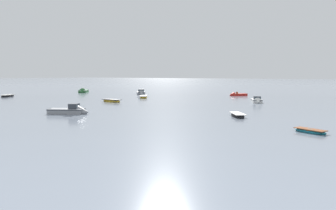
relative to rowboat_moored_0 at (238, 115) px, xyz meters
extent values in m
ellipsoid|color=black|center=(0.00, 0.00, -0.03)|extent=(3.38, 3.88, 0.61)
cube|color=silver|center=(0.00, 0.00, 0.23)|extent=(3.17, 3.62, 0.08)
cube|color=silver|center=(0.00, 0.00, 0.14)|extent=(1.10, 0.91, 0.06)
ellipsoid|color=gold|center=(-29.59, 18.86, 0.00)|extent=(3.83, 4.75, 0.73)
cube|color=black|center=(-29.59, 18.86, 0.31)|extent=(3.61, 4.42, 0.10)
cube|color=black|center=(-29.59, 18.86, 0.20)|extent=(1.36, 1.02, 0.07)
ellipsoid|color=#197084|center=(9.54, -6.86, -0.06)|extent=(3.21, 2.16, 0.48)
cube|color=brown|center=(9.54, -6.86, 0.15)|extent=(2.98, 2.04, 0.06)
cube|color=brown|center=(9.54, -6.86, 0.07)|extent=(0.55, 0.94, 0.05)
cube|color=gray|center=(-20.55, -9.93, 0.06)|extent=(5.00, 3.88, 0.91)
cone|color=gray|center=(-18.41, -8.79, 0.06)|extent=(2.14, 2.30, 1.83)
cube|color=#33383F|center=(-20.51, -9.90, 0.40)|extent=(5.11, 3.96, 0.10)
cube|color=#33383F|center=(-19.57, -9.41, 0.87)|extent=(1.66, 1.80, 0.71)
cube|color=#384751|center=(-19.08, -9.15, 0.92)|extent=(0.87, 1.34, 0.57)
cube|color=black|center=(-22.56, -10.99, 0.20)|extent=(0.42, 0.46, 0.65)
ellipsoid|color=black|center=(-59.05, 3.84, 0.00)|extent=(3.63, 4.85, 0.74)
cube|color=silver|center=(-59.05, 3.84, 0.31)|extent=(3.42, 4.51, 0.10)
cube|color=silver|center=(-59.05, 3.84, 0.20)|extent=(1.40, 0.95, 0.07)
ellipsoid|color=gold|center=(-28.41, 7.17, 0.00)|extent=(4.64, 1.93, 0.71)
cube|color=black|center=(-28.41, 7.17, 0.30)|extent=(4.28, 1.87, 0.10)
cube|color=black|center=(-28.41, 7.17, 0.19)|extent=(0.40, 1.41, 0.07)
cube|color=red|center=(-13.99, 37.85, 0.03)|extent=(3.81, 3.98, 0.77)
cone|color=red|center=(-15.36, 36.34, 0.03)|extent=(1.96, 1.93, 1.54)
cube|color=brown|center=(-14.02, 37.82, 0.31)|extent=(3.89, 4.06, 0.09)
cube|color=brown|center=(-14.39, 37.41, 0.62)|extent=(0.61, 0.59, 0.43)
cube|color=black|center=(-12.72, 39.27, 0.14)|extent=(0.39, 0.38, 0.54)
cube|color=gray|center=(-38.25, 28.87, 0.07)|extent=(4.66, 4.88, 0.94)
cone|color=gray|center=(-36.58, 27.02, 0.07)|extent=(2.40, 2.37, 1.88)
cube|color=#33383F|center=(-38.21, 28.83, 0.42)|extent=(4.76, 4.99, 0.10)
cube|color=#33383F|center=(-37.49, 28.03, 0.90)|extent=(1.87, 1.85, 0.73)
cube|color=#384751|center=(-37.11, 27.60, 0.96)|extent=(1.24, 1.15, 0.58)
cube|color=black|center=(-39.81, 30.61, 0.21)|extent=(0.47, 0.47, 0.67)
cube|color=#23602D|center=(-58.08, 26.54, 0.09)|extent=(4.87, 5.40, 1.02)
cone|color=#23602D|center=(-56.42, 24.41, 0.09)|extent=(2.60, 2.53, 2.04)
cube|color=silver|center=(-58.05, 26.50, 0.47)|extent=(4.98, 5.52, 0.11)
cube|color=silver|center=(-57.59, 25.92, 0.88)|extent=(0.81, 0.77, 0.56)
cube|color=black|center=(-59.63, 28.54, 0.24)|extent=(0.52, 0.50, 0.72)
cube|color=white|center=(-4.50, 21.74, 0.03)|extent=(3.28, 4.38, 0.80)
cone|color=white|center=(-3.58, 19.83, 0.03)|extent=(1.99, 1.84, 1.60)
cube|color=#33383F|center=(-4.48, 21.69, 0.33)|extent=(3.35, 4.48, 0.09)
cube|color=#33383F|center=(-4.08, 20.86, 0.74)|extent=(1.56, 1.43, 0.62)
cube|color=#384751|center=(-3.87, 20.43, 0.79)|extent=(1.19, 0.73, 0.49)
cube|color=black|center=(-5.36, 23.52, 0.15)|extent=(0.39, 0.36, 0.57)
camera|label=1|loc=(14.15, -37.64, 5.13)|focal=33.50mm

